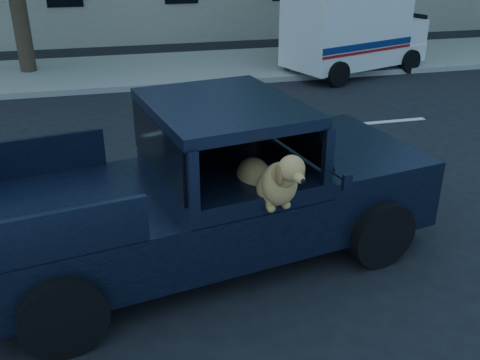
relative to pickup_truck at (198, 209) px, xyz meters
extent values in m
plane|color=black|center=(0.94, 0.82, -0.66)|extent=(120.00, 120.00, 0.00)
cube|color=gray|center=(0.94, 10.02, -0.59)|extent=(60.00, 4.00, 0.15)
cube|color=black|center=(0.08, 0.04, 0.00)|extent=(5.77, 3.06, 0.70)
cube|color=black|center=(2.00, 0.39, 0.43)|extent=(1.93, 2.36, 0.17)
cube|color=black|center=(0.34, 0.09, 1.23)|extent=(1.97, 2.28, 0.13)
cube|color=black|center=(1.18, 0.24, 0.86)|extent=(0.59, 1.83, 0.60)
cube|color=black|center=(0.63, -0.34, 0.20)|extent=(0.67, 0.67, 0.40)
cube|color=black|center=(1.41, -1.06, 0.69)|extent=(0.11, 0.07, 0.17)
cube|color=silver|center=(6.03, 8.54, -0.13)|extent=(4.43, 3.07, 0.48)
cube|color=silver|center=(5.67, 8.41, 0.83)|extent=(3.70, 2.82, 1.45)
cube|color=silver|center=(7.53, 9.07, 0.45)|extent=(1.41, 1.97, 0.67)
cube|color=navy|center=(5.98, 7.54, 0.30)|extent=(3.10, 1.11, 0.17)
cube|color=#9E0F0F|center=(5.98, 7.54, 0.15)|extent=(3.10, 1.11, 0.07)
camera|label=1|loc=(-0.89, -5.67, 3.03)|focal=40.00mm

